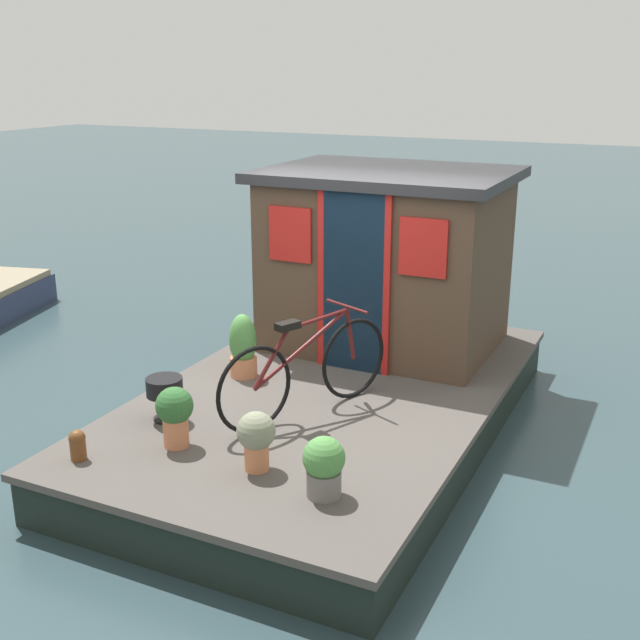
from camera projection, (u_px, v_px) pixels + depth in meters
ground_plane at (329, 432)px, 7.30m from camera, size 60.00×60.00×0.00m
houseboat_deck at (330, 410)px, 7.23m from camera, size 4.91×2.88×0.44m
houseboat_cabin at (386, 258)px, 8.03m from camera, size 1.84×2.39×1.80m
bicycle at (306, 369)px, 6.52m from camera, size 1.64×0.78×0.86m
potted_plant_ivy at (324, 465)px, 5.30m from camera, size 0.29×0.29×0.43m
potted_plant_basil at (256, 437)px, 5.64m from camera, size 0.28×0.28×0.44m
potted_plant_geranium at (175, 413)px, 5.99m from camera, size 0.29×0.29×0.48m
potted_plant_rosemary at (243, 347)px, 7.35m from camera, size 0.25×0.25×0.60m
charcoal_grill at (165, 389)px, 6.44m from camera, size 0.30×0.30×0.37m
mooring_bollard at (78, 444)px, 5.82m from camera, size 0.12×0.12×0.23m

